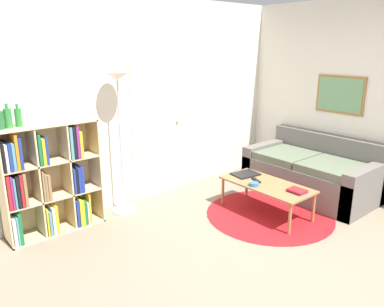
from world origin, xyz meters
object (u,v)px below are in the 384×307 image
(bookshelf, at_px, (47,180))
(bottle_middle, at_px, (8,118))
(laptop, at_px, (245,174))
(bottle_right, at_px, (18,117))
(couch, at_px, (313,173))
(floor_lamp, at_px, (118,102))
(coffee_table, at_px, (267,186))
(bowl, at_px, (254,184))

(bookshelf, distance_m, bottle_middle, 0.78)
(laptop, bearing_deg, bottle_right, 160.64)
(bookshelf, bearing_deg, couch, -20.84)
(bottle_middle, bearing_deg, laptop, -18.55)
(floor_lamp, bearing_deg, coffee_table, -42.51)
(bowl, bearing_deg, bottle_right, 151.93)
(floor_lamp, relative_size, bowl, 14.60)
(couch, height_order, bowl, couch)
(bookshelf, distance_m, laptop, 2.40)
(bookshelf, distance_m, coffee_table, 2.53)
(coffee_table, bearing_deg, couch, 0.74)
(laptop, distance_m, bottle_middle, 2.83)
(bottle_middle, xyz_separation_m, bottle_right, (0.10, 0.01, -0.01))
(coffee_table, distance_m, bowl, 0.19)
(couch, distance_m, bowl, 1.21)
(couch, relative_size, laptop, 4.76)
(laptop, relative_size, bottle_middle, 1.49)
(bookshelf, bearing_deg, bottle_middle, -179.42)
(bookshelf, distance_m, floor_lamp, 1.17)
(floor_lamp, xyz_separation_m, laptop, (1.34, -0.81, -0.97))
(bookshelf, relative_size, coffee_table, 1.09)
(floor_lamp, height_order, bottle_middle, floor_lamp)
(laptop, height_order, bottle_right, bottle_right)
(floor_lamp, relative_size, bottle_middle, 7.12)
(coffee_table, distance_m, bottle_right, 2.87)
(bookshelf, bearing_deg, laptop, -20.95)
(laptop, bearing_deg, floor_lamp, 148.83)
(bookshelf, height_order, bowl, bookshelf)
(couch, distance_m, coffee_table, 1.02)
(bookshelf, xyz_separation_m, laptop, (2.23, -0.85, -0.21))
(bookshelf, height_order, couch, bookshelf)
(bottle_right, bearing_deg, laptop, -19.36)
(coffee_table, relative_size, laptop, 3.12)
(floor_lamp, bearing_deg, bookshelf, 177.20)
(couch, bearing_deg, bookshelf, 159.16)
(bottle_middle, bearing_deg, bookshelf, 0.58)
(laptop, height_order, bottle_middle, bottle_middle)
(bowl, height_order, bottle_right, bottle_right)
(bottle_middle, bearing_deg, floor_lamp, -1.94)
(coffee_table, bearing_deg, laptop, 84.21)
(bottle_middle, bearing_deg, couch, -19.13)
(coffee_table, height_order, laptop, laptop)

